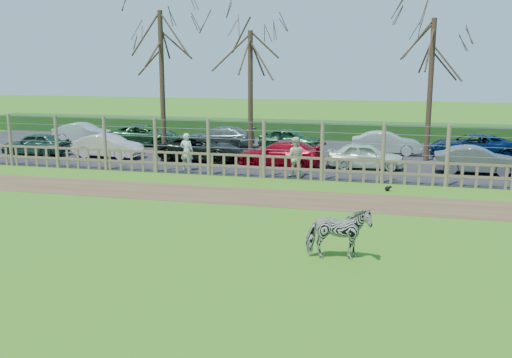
% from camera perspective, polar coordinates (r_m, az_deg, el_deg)
% --- Properties ---
extents(ground, '(120.00, 120.00, 0.00)m').
position_cam_1_polar(ground, '(17.19, -5.25, -5.07)').
color(ground, '#509426').
rests_on(ground, ground).
extents(dirt_strip, '(34.00, 2.80, 0.01)m').
position_cam_1_polar(dirt_strip, '(21.35, -1.33, -1.70)').
color(dirt_strip, brown).
rests_on(dirt_strip, ground).
extents(asphalt, '(44.00, 13.00, 0.04)m').
position_cam_1_polar(asphalt, '(30.93, 3.51, 2.49)').
color(asphalt, '#232326').
rests_on(asphalt, ground).
extents(hedge, '(46.00, 2.00, 1.10)m').
position_cam_1_polar(hedge, '(37.70, 5.44, 4.93)').
color(hedge, '#1E4716').
rests_on(hedge, ground).
extents(fence, '(30.16, 0.16, 2.50)m').
position_cam_1_polar(fence, '(24.52, 0.80, 1.96)').
color(fence, brown).
rests_on(fence, ground).
extents(tree_left, '(4.80, 4.80, 7.88)m').
position_cam_1_polar(tree_left, '(30.49, -9.48, 12.79)').
color(tree_left, '#3D2B1E').
rests_on(tree_left, ground).
extents(tree_mid, '(4.80, 4.80, 6.83)m').
position_cam_1_polar(tree_mid, '(29.98, -0.56, 11.53)').
color(tree_mid, '#3D2B1E').
rests_on(tree_mid, ground).
extents(tree_right, '(4.80, 4.80, 7.35)m').
position_cam_1_polar(tree_right, '(29.59, 17.21, 11.75)').
color(tree_right, '#3D2B1E').
rests_on(tree_right, ground).
extents(zebra, '(1.73, 1.06, 1.36)m').
position_cam_1_polar(zebra, '(14.61, 8.21, -5.39)').
color(zebra, gray).
rests_on(zebra, ground).
extents(visitor_a, '(0.65, 0.45, 1.72)m').
position_cam_1_polar(visitor_a, '(26.18, -6.94, 2.72)').
color(visitor_a, '#B9DAB7').
rests_on(visitor_a, asphalt).
extents(visitor_b, '(0.92, 0.76, 1.72)m').
position_cam_1_polar(visitor_b, '(24.71, 3.89, 2.24)').
color(visitor_b, beige).
rests_on(visitor_b, asphalt).
extents(crow, '(0.27, 0.20, 0.22)m').
position_cam_1_polar(crow, '(22.72, 13.03, -0.91)').
color(crow, black).
rests_on(crow, ground).
extents(car_0, '(3.63, 1.70, 1.20)m').
position_cam_1_polar(car_0, '(32.61, -21.18, 3.31)').
color(car_0, '#23483A').
rests_on(car_0, asphalt).
extents(car_1, '(3.73, 1.57, 1.20)m').
position_cam_1_polar(car_1, '(30.57, -14.55, 3.21)').
color(car_1, silver).
rests_on(car_1, asphalt).
extents(car_2, '(4.43, 2.24, 1.20)m').
position_cam_1_polar(car_2, '(28.86, -5.50, 3.05)').
color(car_2, black).
rests_on(car_2, asphalt).
extents(car_3, '(4.26, 2.02, 1.20)m').
position_cam_1_polar(car_3, '(27.17, 2.47, 2.55)').
color(car_3, maroon).
rests_on(car_3, asphalt).
extents(car_4, '(3.59, 1.60, 1.20)m').
position_cam_1_polar(car_4, '(27.01, 10.89, 2.30)').
color(car_4, silver).
rests_on(car_4, asphalt).
extents(car_5, '(3.67, 1.34, 1.20)m').
position_cam_1_polar(car_5, '(27.15, 21.20, 1.76)').
color(car_5, slate).
rests_on(car_5, asphalt).
extents(car_7, '(3.67, 1.34, 1.20)m').
position_cam_1_polar(car_7, '(36.63, -16.87, 4.43)').
color(car_7, '#B4BCC5').
rests_on(car_7, asphalt).
extents(car_8, '(4.45, 2.29, 1.20)m').
position_cam_1_polar(car_8, '(34.70, -11.15, 4.33)').
color(car_8, '#1F4827').
rests_on(car_8, asphalt).
extents(car_9, '(4.14, 1.70, 1.20)m').
position_cam_1_polar(car_9, '(33.34, -3.69, 4.24)').
color(car_9, '#4D5E5A').
rests_on(car_9, asphalt).
extents(car_10, '(3.66, 1.81, 1.20)m').
position_cam_1_polar(car_10, '(32.42, 3.43, 4.03)').
color(car_10, '#23562F').
rests_on(car_10, asphalt).
extents(car_11, '(3.72, 1.51, 1.20)m').
position_cam_1_polar(car_11, '(31.49, 12.89, 3.53)').
color(car_11, '#B5C4BD').
rests_on(car_11, asphalt).
extents(car_12, '(4.49, 2.40, 1.20)m').
position_cam_1_polar(car_12, '(31.80, 20.74, 3.14)').
color(car_12, '#061B47').
rests_on(car_12, asphalt).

